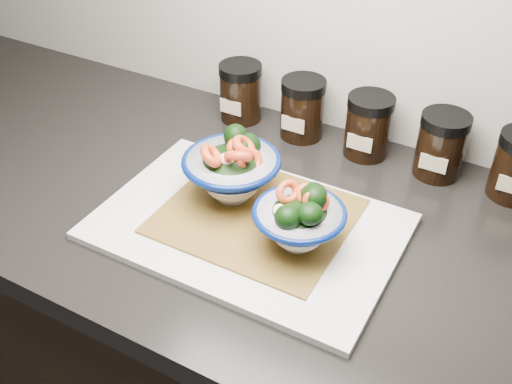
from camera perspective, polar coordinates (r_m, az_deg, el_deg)
The scene contains 9 objects.
countertop at distance 0.93m, azimuth 5.51°, elevation -4.63°, with size 3.50×0.60×0.04m, color black.
cutting_board at distance 0.91m, azimuth -0.80°, elevation -3.31°, with size 0.45×0.30×0.01m, color silver.
bamboo_mat at distance 0.92m, azimuth 0.00°, elevation -2.29°, with size 0.28×0.24×0.00m, color olive.
bowl_left at distance 0.93m, azimuth -2.23°, elevation 2.21°, with size 0.15×0.15×0.12m.
bowl_right at distance 0.84m, azimuth 4.20°, elevation -2.68°, with size 0.13×0.13×0.10m.
spice_jar_a at distance 1.16m, azimuth -1.47°, elevation 9.49°, with size 0.08×0.08×0.11m.
spice_jar_b at distance 1.11m, azimuth 4.45°, elevation 7.94°, with size 0.08×0.08×0.11m.
spice_jar_c at distance 1.07m, azimuth 10.65°, elevation 6.21°, with size 0.08×0.08×0.11m.
spice_jar_d at distance 1.05m, azimuth 17.21°, elevation 4.28°, with size 0.08×0.08×0.11m.
Camera 1 is at (0.26, 0.80, 1.50)m, focal length 42.00 mm.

